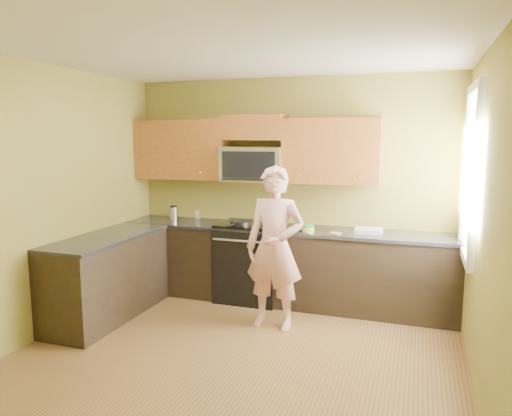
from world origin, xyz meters
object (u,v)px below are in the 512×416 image
at_px(woman, 275,248).
at_px(frying_pan, 240,225).
at_px(butter_tub, 308,232).
at_px(stove, 250,261).
at_px(travel_mug, 174,220).
at_px(microwave, 254,181).

distance_m(woman, frying_pan, 0.84).
distance_m(frying_pan, butter_tub, 0.82).
height_order(stove, frying_pan, frying_pan).
bearing_deg(stove, woman, -54.22).
bearing_deg(travel_mug, stove, -3.10).
height_order(microwave, woman, woman).
bearing_deg(microwave, woman, -58.38).
bearing_deg(microwave, butter_tub, -19.56).
distance_m(woman, butter_tub, 0.64).
xyz_separation_m(microwave, frying_pan, (-0.07, -0.28, -0.50)).
bearing_deg(butter_tub, microwave, 160.44).
relative_size(stove, butter_tub, 6.99).
bearing_deg(butter_tub, woman, -110.34).
bearing_deg(microwave, travel_mug, -176.46).
xyz_separation_m(woman, frying_pan, (-0.60, 0.57, 0.10)).
xyz_separation_m(stove, frying_pan, (-0.07, -0.16, 0.47)).
bearing_deg(woman, microwave, 125.24).
bearing_deg(frying_pan, woman, -27.69).
bearing_deg(woman, stove, 129.40).
xyz_separation_m(microwave, woman, (0.53, -0.86, -0.60)).
xyz_separation_m(butter_tub, travel_mug, (-1.82, 0.20, 0.00)).
bearing_deg(frying_pan, butter_tub, 17.36).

